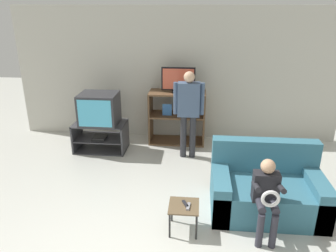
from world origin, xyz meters
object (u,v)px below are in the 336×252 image
(tv_stand, at_px, (101,137))
(television_flat, at_px, (178,81))
(snack_table, at_px, (184,209))
(remote_control_white, at_px, (188,206))
(media_shelf, at_px, (177,117))
(couch, at_px, (266,190))
(television_main, at_px, (99,109))
(person_seated_child, at_px, (267,193))
(remote_control_black, at_px, (185,204))
(person_standing_adult, at_px, (189,107))

(tv_stand, distance_m, television_flat, 1.80)
(snack_table, distance_m, remote_control_white, 0.09)
(media_shelf, relative_size, couch, 0.75)
(media_shelf, xyz_separation_m, snack_table, (0.27, -2.72, -0.23))
(media_shelf, relative_size, remote_control_white, 7.53)
(television_main, height_order, media_shelf, television_main)
(tv_stand, height_order, remote_control_white, tv_stand)
(remote_control_white, bearing_deg, couch, 35.28)
(tv_stand, relative_size, person_seated_child, 0.99)
(media_shelf, xyz_separation_m, couch, (1.34, -2.17, -0.23))
(television_flat, xyz_separation_m, snack_table, (0.25, -2.70, -0.96))
(snack_table, relative_size, remote_control_black, 2.53)
(remote_control_black, height_order, remote_control_white, same)
(person_seated_child, bearing_deg, remote_control_white, -177.56)
(remote_control_black, distance_m, couch, 1.18)
(remote_control_white, bearing_deg, person_seated_child, 8.22)
(television_flat, relative_size, couch, 0.44)
(television_flat, distance_m, remote_control_black, 2.84)
(television_flat, bearing_deg, media_shelf, 135.28)
(tv_stand, bearing_deg, remote_control_white, -52.35)
(couch, bearing_deg, remote_control_white, -150.50)
(television_flat, relative_size, snack_table, 1.75)
(tv_stand, distance_m, person_standing_adult, 1.79)
(remote_control_black, relative_size, couch, 0.10)
(couch, bearing_deg, television_flat, 121.62)
(tv_stand, xyz_separation_m, remote_control_black, (1.69, -2.19, 0.10))
(couch, height_order, person_seated_child, person_seated_child)
(tv_stand, distance_m, media_shelf, 1.52)
(remote_control_black, relative_size, person_seated_child, 0.15)
(tv_stand, bearing_deg, person_seated_child, -39.98)
(remote_control_black, xyz_separation_m, couch, (1.06, 0.53, -0.07))
(television_main, distance_m, media_shelf, 1.51)
(remote_control_black, bearing_deg, remote_control_white, -76.41)
(media_shelf, bearing_deg, remote_control_black, -83.92)
(snack_table, bearing_deg, tv_stand, 127.14)
(snack_table, xyz_separation_m, person_seated_child, (0.95, 0.01, 0.28))
(snack_table, xyz_separation_m, person_standing_adult, (-0.03, 2.07, 0.64))
(television_flat, relative_size, remote_control_black, 4.41)
(person_standing_adult, bearing_deg, couch, -54.08)
(remote_control_white, bearing_deg, television_flat, 102.22)
(snack_table, bearing_deg, couch, 26.96)
(remote_control_white, bearing_deg, tv_stand, 133.42)
(snack_table, bearing_deg, person_seated_child, 0.49)
(television_main, distance_m, snack_table, 2.80)
(television_main, distance_m, remote_control_white, 2.85)
(media_shelf, relative_size, television_flat, 1.71)
(television_flat, bearing_deg, person_standing_adult, -70.51)
(tv_stand, relative_size, remote_control_black, 6.66)
(television_flat, distance_m, snack_table, 2.87)
(remote_control_black, bearing_deg, couch, 2.51)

